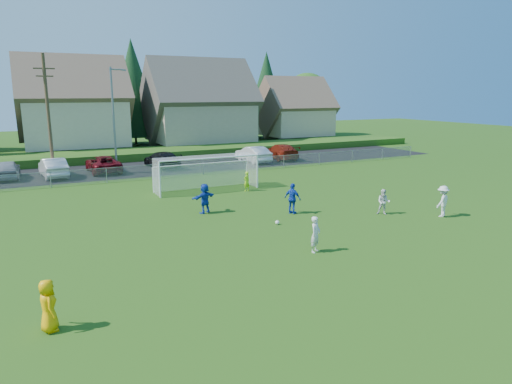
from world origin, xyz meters
TOP-DOWN VIEW (x-y plane):
  - ground at (0.00, 0.00)m, footprint 160.00×160.00m
  - asphalt_lot at (0.00, 27.50)m, footprint 60.00×60.00m
  - grass_embankment at (0.00, 35.00)m, footprint 70.00×6.00m
  - soccer_ball at (0.23, 5.93)m, footprint 0.22×0.22m
  - referee at (-11.26, -0.73)m, footprint 0.61×0.85m
  - player_white_a at (-0.39, 1.44)m, footprint 0.71×0.64m
  - player_white_b at (6.71, 4.96)m, footprint 0.91×0.91m
  - player_white_c at (9.37, 3.11)m, footprint 1.30×0.99m
  - player_blue_a at (2.12, 7.48)m, footprint 0.87×1.14m
  - player_blue_b at (-2.37, 9.95)m, footprint 1.70×1.04m
  - goalkeeper at (2.44, 14.30)m, footprint 0.59×0.48m
  - car_a at (-12.93, 27.35)m, footprint 1.92×4.56m
  - car_b at (-9.54, 26.48)m, footprint 2.18×5.05m
  - car_c at (-5.45, 27.15)m, footprint 2.63×5.38m
  - car_d at (-0.10, 27.34)m, footprint 2.67×5.39m
  - car_f at (9.02, 26.48)m, footprint 1.94×4.96m
  - car_g at (12.59, 27.07)m, footprint 2.85×5.74m
  - soccer_goal at (0.00, 16.05)m, footprint 7.42×1.90m
  - chainlink_fence at (0.00, 22.00)m, footprint 52.06×0.06m
  - streetlight at (-4.45, 26.00)m, footprint 1.38×0.18m
  - utility_pole at (-9.50, 27.00)m, footprint 1.60×0.26m
  - houses_row at (1.97, 42.46)m, footprint 53.90×11.45m
  - tree_row at (1.04, 48.74)m, footprint 65.98×12.36m

SIDE VIEW (x-z plane):
  - ground at x=0.00m, z-range 0.00..0.00m
  - asphalt_lot at x=0.00m, z-range 0.01..0.01m
  - soccer_ball at x=0.23m, z-range 0.00..0.22m
  - grass_embankment at x=0.00m, z-range 0.00..0.80m
  - chainlink_fence at x=0.00m, z-range 0.03..1.23m
  - goalkeeper at x=2.44m, z-range 0.00..1.42m
  - car_c at x=-5.45m, z-range 0.00..1.47m
  - player_white_b at x=6.71m, z-range 0.00..1.48m
  - car_d at x=-0.10m, z-range 0.00..1.51m
  - car_a at x=-12.93m, z-range 0.00..1.54m
  - referee at x=-11.26m, z-range 0.00..1.60m
  - car_g at x=12.59m, z-range 0.00..1.60m
  - car_f at x=9.02m, z-range 0.00..1.61m
  - car_b at x=-9.54m, z-range 0.00..1.62m
  - player_white_a at x=-0.39m, z-range 0.00..1.62m
  - player_blue_b at x=-2.37m, z-range 0.00..1.75m
  - player_white_c at x=9.37m, z-range 0.00..1.78m
  - player_blue_a at x=2.12m, z-range 0.00..1.80m
  - soccer_goal at x=0.00m, z-range 0.38..2.88m
  - streetlight at x=-4.45m, z-range 0.34..9.34m
  - utility_pole at x=-9.50m, z-range 0.15..10.15m
  - tree_row at x=1.04m, z-range 0.01..13.81m
  - houses_row at x=1.97m, z-range 0.69..13.97m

